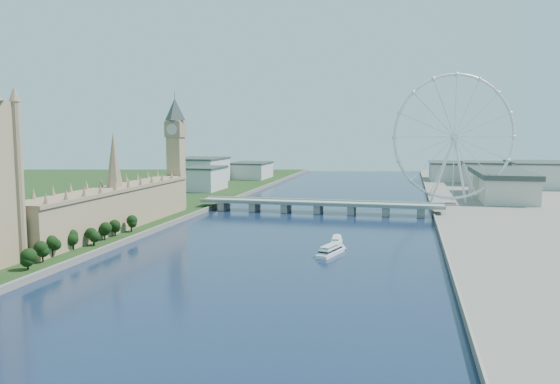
% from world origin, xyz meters
% --- Properties ---
extents(ground, '(2000.00, 2000.00, 0.00)m').
position_xyz_m(ground, '(0.00, 0.00, 0.00)').
color(ground, '#192846').
rests_on(ground, ground).
extents(tree_row, '(7.41, 199.41, 19.69)m').
position_xyz_m(tree_row, '(-113.00, 66.00, 9.14)').
color(tree_row, black).
rests_on(tree_row, ground).
extents(parliament_range, '(24.00, 200.00, 70.00)m').
position_xyz_m(parliament_range, '(-128.00, 170.00, 18.48)').
color(parliament_range, tan).
rests_on(parliament_range, ground).
extents(big_ben, '(20.02, 20.02, 110.00)m').
position_xyz_m(big_ben, '(-128.00, 278.00, 66.57)').
color(big_ben, tan).
rests_on(big_ben, ground).
extents(westminster_bridge, '(220.00, 22.00, 9.50)m').
position_xyz_m(westminster_bridge, '(0.00, 300.00, 6.63)').
color(westminster_bridge, gray).
rests_on(westminster_bridge, ground).
extents(london_eye, '(113.60, 39.12, 124.30)m').
position_xyz_m(london_eye, '(119.98, 355.08, 67.52)').
color(london_eye, silver).
rests_on(london_eye, ground).
extents(county_hall, '(54.00, 144.00, 35.00)m').
position_xyz_m(county_hall, '(175.00, 430.00, 0.00)').
color(county_hall, beige).
rests_on(county_hall, ground).
extents(city_skyline, '(505.00, 280.00, 32.00)m').
position_xyz_m(city_skyline, '(39.22, 560.08, 16.96)').
color(city_skyline, beige).
rests_on(city_skyline, ground).
extents(tour_boat_near, '(8.33, 26.71, 5.79)m').
position_xyz_m(tour_boat_near, '(33.84, 163.25, 0.00)').
color(tour_boat_near, white).
rests_on(tour_boat_near, ground).
extents(tour_boat_far, '(15.74, 30.69, 6.57)m').
position_xyz_m(tour_boat_far, '(33.89, 134.27, 0.00)').
color(tour_boat_far, silver).
rests_on(tour_boat_far, ground).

